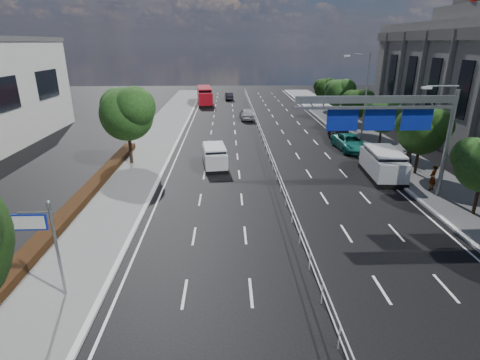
{
  "coord_description": "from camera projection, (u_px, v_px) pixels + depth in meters",
  "views": [
    {
      "loc": [
        -3.72,
        -13.15,
        9.94
      ],
      "look_at": [
        -3.01,
        7.24,
        2.4
      ],
      "focal_mm": 28.0,
      "sensor_mm": 36.0,
      "label": 1
    }
  ],
  "objects": [
    {
      "name": "overhead_gantry",
      "position": [
        393.0,
        115.0,
        23.6
      ],
      "size": [
        10.24,
        0.38,
        7.45
      ],
      "color": "gray",
      "rests_on": "ground"
    },
    {
      "name": "parked_car_dark",
      "position": [
        340.0,
        134.0,
        39.69
      ],
      "size": [
        2.5,
        5.24,
        1.47
      ],
      "primitive_type": "imported",
      "rotation": [
        0.0,
        0.0,
        -0.09
      ],
      "color": "black",
      "rests_on": "ground"
    },
    {
      "name": "far_tree_d",
      "position": [
        423.0,
        129.0,
        28.56
      ],
      "size": [
        3.85,
        3.59,
        5.34
      ],
      "color": "black",
      "rests_on": "ground"
    },
    {
      "name": "kerb_near",
      "position": [
        103.0,
        294.0,
        15.58
      ],
      "size": [
        0.25,
        140.0,
        0.15
      ],
      "primitive_type": "cube",
      "color": "silver",
      "rests_on": "ground"
    },
    {
      "name": "toilet_sign",
      "position": [
        42.0,
        234.0,
        14.52
      ],
      "size": [
        1.62,
        0.18,
        4.34
      ],
      "color": "gray",
      "rests_on": "ground"
    },
    {
      "name": "near_tree_back",
      "position": [
        127.0,
        111.0,
        30.75
      ],
      "size": [
        4.84,
        4.51,
        6.69
      ],
      "color": "black",
      "rests_on": "ground"
    },
    {
      "name": "silver_minivan",
      "position": [
        383.0,
        164.0,
        28.91
      ],
      "size": [
        2.63,
        5.47,
        2.21
      ],
      "rotation": [
        0.0,
        0.0,
        -0.07
      ],
      "color": "black",
      "rests_on": "ground"
    },
    {
      "name": "ground",
      "position": [
        317.0,
        291.0,
        15.89
      ],
      "size": [
        160.0,
        160.0,
        0.0
      ],
      "primitive_type": "plane",
      "color": "black",
      "rests_on": "ground"
    },
    {
      "name": "sidewalk_near",
      "position": [
        42.0,
        296.0,
        15.49
      ],
      "size": [
        5.0,
        140.0,
        0.14
      ],
      "primitive_type": "cube",
      "color": "slate",
      "rests_on": "ground"
    },
    {
      "name": "far_tree_e",
      "position": [
        384.0,
        113.0,
        35.63
      ],
      "size": [
        3.63,
        3.38,
        5.13
      ],
      "color": "black",
      "rests_on": "ground"
    },
    {
      "name": "near_car_dark",
      "position": [
        229.0,
        96.0,
        68.22
      ],
      "size": [
        1.63,
        4.09,
        1.32
      ],
      "primitive_type": "imported",
      "rotation": [
        0.0,
        0.0,
        3.2
      ],
      "color": "black",
      "rests_on": "ground"
    },
    {
      "name": "parked_car_teal",
      "position": [
        350.0,
        142.0,
        36.47
      ],
      "size": [
        2.75,
        5.45,
        1.48
      ],
      "primitive_type": "imported",
      "rotation": [
        0.0,
        0.0,
        0.06
      ],
      "color": "#186F63",
      "rests_on": "ground"
    },
    {
      "name": "near_car_silver",
      "position": [
        247.0,
        114.0,
        50.87
      ],
      "size": [
        2.06,
        4.64,
        1.55
      ],
      "primitive_type": "imported",
      "rotation": [
        0.0,
        0.0,
        3.19
      ],
      "color": "#A8AAAF",
      "rests_on": "ground"
    },
    {
      "name": "far_tree_f",
      "position": [
        358.0,
        102.0,
        42.69
      ],
      "size": [
        3.52,
        3.28,
        5.02
      ],
      "color": "black",
      "rests_on": "ground"
    },
    {
      "name": "white_minivan",
      "position": [
        215.0,
        157.0,
        31.43
      ],
      "size": [
        2.33,
        4.43,
        1.84
      ],
      "rotation": [
        0.0,
        0.0,
        0.12
      ],
      "color": "black",
      "rests_on": "ground"
    },
    {
      "name": "pedestrian_b",
      "position": [
        408.0,
        152.0,
        32.22
      ],
      "size": [
        0.92,
        0.73,
        1.86
      ],
      "primitive_type": "imported",
      "rotation": [
        0.0,
        0.0,
        3.17
      ],
      "color": "gray",
      "rests_on": "sidewalk_far"
    },
    {
      "name": "red_bus",
      "position": [
        204.0,
        95.0,
        63.42
      ],
      "size": [
        3.17,
        9.67,
        2.84
      ],
      "rotation": [
        0.0,
        0.0,
        0.1
      ],
      "color": "black",
      "rests_on": "ground"
    },
    {
      "name": "far_tree_g",
      "position": [
        339.0,
        92.0,
        49.63
      ],
      "size": [
        3.96,
        3.69,
        5.45
      ],
      "color": "black",
      "rests_on": "ground"
    },
    {
      "name": "streetlight_far",
      "position": [
        364.0,
        91.0,
        38.81
      ],
      "size": [
        2.78,
        2.4,
        9.0
      ],
      "color": "gray",
      "rests_on": "ground"
    },
    {
      "name": "pedestrian_a",
      "position": [
        433.0,
        178.0,
        26.05
      ],
      "size": [
        0.79,
        0.73,
        1.81
      ],
      "primitive_type": "imported",
      "rotation": [
        0.0,
        0.0,
        3.75
      ],
      "color": "gray",
      "rests_on": "sidewalk_far"
    },
    {
      "name": "median_fence",
      "position": [
        265.0,
        144.0,
        36.81
      ],
      "size": [
        0.05,
        85.0,
        1.02
      ],
      "color": "silver",
      "rests_on": "ground"
    },
    {
      "name": "hedge_near",
      "position": [
        50.0,
        232.0,
        20.02
      ],
      "size": [
        1.0,
        36.0,
        0.44
      ],
      "primitive_type": "cube",
      "color": "black",
      "rests_on": "sidewalk_near"
    },
    {
      "name": "far_tree_h",
      "position": [
        325.0,
        88.0,
        56.78
      ],
      "size": [
        3.41,
        3.18,
        4.91
      ],
      "color": "black",
      "rests_on": "ground"
    }
  ]
}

